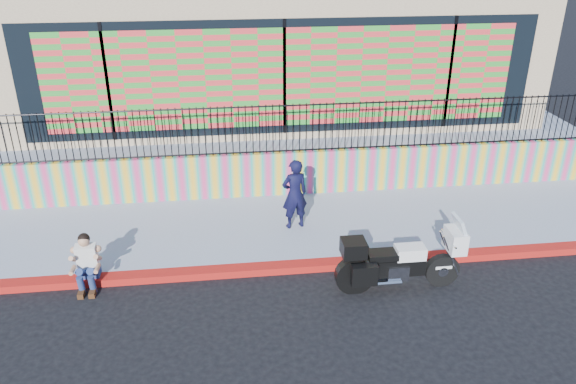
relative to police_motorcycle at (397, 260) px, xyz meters
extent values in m
plane|color=black|center=(-1.52, 0.84, -0.61)|extent=(90.00, 90.00, 0.00)
cube|color=#B1230C|center=(-1.52, 0.84, -0.53)|extent=(16.00, 0.30, 0.15)
cube|color=#878FA3|center=(-1.52, 2.49, -0.53)|extent=(16.00, 3.00, 0.15)
cube|color=#E53C7B|center=(-1.52, 4.09, 0.09)|extent=(16.00, 0.20, 1.10)
cube|color=#878FA3|center=(-1.52, 9.19, 0.02)|extent=(16.00, 10.00, 1.25)
cube|color=tan|center=(-1.52, 8.99, 2.64)|extent=(14.00, 8.00, 4.00)
cube|color=black|center=(-1.52, 4.97, 2.24)|extent=(12.60, 0.04, 2.80)
cube|color=#ED3438|center=(-1.52, 4.94, 2.24)|extent=(11.48, 0.02, 2.40)
cylinder|color=black|center=(0.89, 0.00, -0.28)|extent=(0.65, 0.14, 0.65)
cylinder|color=black|center=(-0.80, 0.00, -0.28)|extent=(0.65, 0.14, 0.65)
cube|color=black|center=(0.05, 0.00, -0.11)|extent=(0.94, 0.28, 0.34)
cube|color=silver|center=(0.00, 0.00, -0.21)|extent=(0.40, 0.34, 0.30)
cube|color=white|center=(0.22, 0.00, 0.16)|extent=(0.54, 0.32, 0.24)
cube|color=black|center=(-0.30, 0.00, 0.14)|extent=(0.54, 0.34, 0.12)
cube|color=white|center=(1.07, 0.00, 0.36)|extent=(0.30, 0.52, 0.42)
cube|color=silver|center=(1.11, 0.00, 0.68)|extent=(0.18, 0.46, 0.33)
cube|color=black|center=(-0.85, 0.00, 0.33)|extent=(0.44, 0.42, 0.30)
cube|color=black|center=(-0.70, -0.30, -0.06)|extent=(0.48, 0.18, 0.40)
cube|color=black|center=(-0.70, 0.30, -0.06)|extent=(0.48, 0.18, 0.40)
cube|color=white|center=(0.89, 0.00, -0.18)|extent=(0.32, 0.16, 0.06)
imported|color=black|center=(-1.60, 2.36, 0.34)|extent=(0.65, 0.51, 1.59)
cube|color=navy|center=(-5.73, 0.91, -0.37)|extent=(0.36, 0.28, 0.18)
cube|color=silver|center=(-5.73, 0.87, -0.02)|extent=(0.38, 0.27, 0.54)
sphere|color=tan|center=(-5.73, 0.83, 0.34)|extent=(0.21, 0.21, 0.21)
cube|color=#472814|center=(-5.83, 0.47, -0.56)|extent=(0.11, 0.26, 0.10)
cube|color=#472814|center=(-5.63, 0.47, -0.56)|extent=(0.11, 0.26, 0.10)
camera|label=1|loc=(-3.08, -8.50, 5.57)|focal=35.00mm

